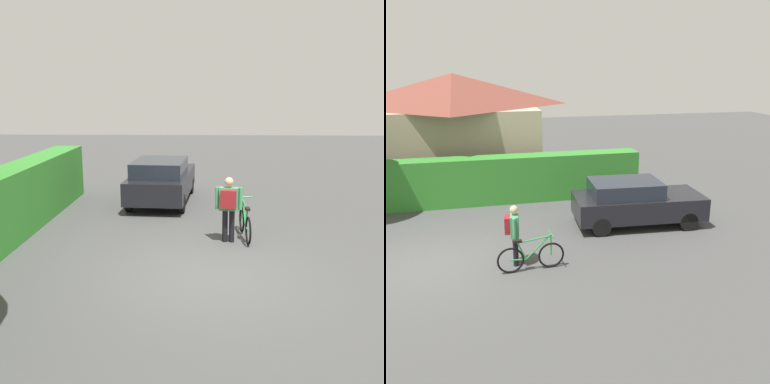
# 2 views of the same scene
# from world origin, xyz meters

# --- Properties ---
(ground_plane) EXTENTS (60.00, 60.00, 0.00)m
(ground_plane) POSITION_xyz_m (0.00, 0.00, 0.00)
(ground_plane) COLOR #434343
(parked_car_near) EXTENTS (4.11, 2.02, 1.45)m
(parked_car_near) POSITION_xyz_m (6.07, 1.49, 0.75)
(parked_car_near) COLOR black
(parked_car_near) RESTS_ON ground
(bicycle) EXTENTS (1.68, 0.50, 0.93)m
(bicycle) POSITION_xyz_m (2.45, -0.92, 0.37)
(bicycle) COLOR black
(bicycle) RESTS_ON ground
(person_rider) EXTENTS (0.39, 0.64, 1.58)m
(person_rider) POSITION_xyz_m (2.08, -0.49, 0.95)
(person_rider) COLOR black
(person_rider) RESTS_ON ground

